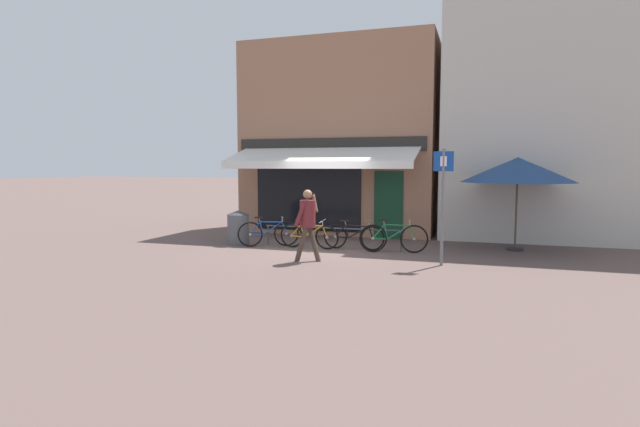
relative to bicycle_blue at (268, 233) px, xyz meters
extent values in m
plane|color=brown|center=(1.40, 0.06, -0.38)|extent=(160.00, 160.00, 0.00)
cube|color=#9E7056|center=(0.99, 4.09, 2.82)|extent=(6.48, 3.00, 6.40)
cube|color=black|center=(0.27, 2.58, 0.87)|extent=(3.56, 0.04, 2.20)
cube|color=#143D28|center=(2.93, 2.58, 0.67)|extent=(0.90, 0.04, 2.10)
cube|color=#282623|center=(0.99, 2.57, 2.55)|extent=(6.15, 0.06, 0.44)
cube|color=white|center=(0.99, 1.74, 2.22)|extent=(5.83, 1.73, 0.50)
cube|color=white|center=(0.99, 0.88, 1.90)|extent=(5.83, 0.03, 0.20)
cube|color=beige|center=(8.38, 4.59, 3.28)|extent=(7.91, 4.00, 7.31)
cylinder|color=#47494F|center=(1.78, 0.28, 0.17)|extent=(3.92, 0.04, 0.04)
cylinder|color=#47494F|center=(-0.13, 0.28, -0.10)|extent=(0.04, 0.04, 0.55)
cylinder|color=#47494F|center=(3.69, 0.28, -0.10)|extent=(0.04, 0.04, 0.55)
torus|color=black|center=(0.46, 0.22, -0.03)|extent=(0.68, 0.41, 0.70)
cylinder|color=#9E9EA3|center=(0.46, 0.22, -0.03)|extent=(0.09, 0.09, 0.08)
torus|color=black|center=(-0.45, -0.22, -0.03)|extent=(0.68, 0.41, 0.70)
cylinder|color=#9E9EA3|center=(-0.45, -0.22, -0.03)|extent=(0.09, 0.09, 0.08)
cylinder|color=#1E4793|center=(0.11, 0.07, 0.13)|extent=(0.51, 0.31, 0.37)
cylinder|color=#1E4793|center=(0.07, 0.07, 0.31)|extent=(0.58, 0.30, 0.05)
cylinder|color=#1E4793|center=(-0.17, -0.07, 0.14)|extent=(0.12, 0.04, 0.37)
cylinder|color=#1E4793|center=(-0.29, -0.14, -0.04)|extent=(0.34, 0.18, 0.05)
cylinder|color=#1E4793|center=(-0.33, -0.15, 0.14)|extent=(0.28, 0.19, 0.37)
cylinder|color=#1E4793|center=(0.40, 0.21, 0.14)|extent=(0.15, 0.06, 0.34)
cylinder|color=#9E9EA3|center=(-0.23, -0.07, 0.37)|extent=(0.06, 0.03, 0.11)
cube|color=black|center=(-0.25, -0.07, 0.44)|extent=(0.26, 0.20, 0.06)
cylinder|color=#9E9EA3|center=(0.34, 0.21, 0.37)|extent=(0.04, 0.05, 0.14)
cylinder|color=#9E9EA3|center=(0.34, 0.21, 0.44)|extent=(0.25, 0.48, 0.07)
torus|color=black|center=(1.74, -0.03, -0.05)|extent=(0.67, 0.12, 0.66)
cylinder|color=#9E9EA3|center=(1.74, -0.03, -0.05)|extent=(0.07, 0.07, 0.08)
torus|color=black|center=(0.71, 0.00, -0.05)|extent=(0.67, 0.12, 0.66)
cylinder|color=#9E9EA3|center=(0.71, 0.00, -0.05)|extent=(0.07, 0.07, 0.08)
cylinder|color=orange|center=(1.35, -0.03, 0.10)|extent=(0.57, 0.08, 0.35)
cylinder|color=orange|center=(1.31, -0.04, 0.27)|extent=(0.63, 0.05, 0.05)
cylinder|color=orange|center=(1.03, -0.02, 0.11)|extent=(0.12, 0.07, 0.35)
cylinder|color=orange|center=(0.89, -0.01, -0.05)|extent=(0.36, 0.04, 0.05)
cylinder|color=orange|center=(0.85, -0.02, 0.12)|extent=(0.31, 0.07, 0.35)
cylinder|color=orange|center=(1.68, -0.04, 0.11)|extent=(0.15, 0.07, 0.32)
cylinder|color=#9E9EA3|center=(0.97, -0.04, 0.33)|extent=(0.06, 0.04, 0.11)
cube|color=black|center=(0.96, -0.05, 0.40)|extent=(0.24, 0.11, 0.06)
cylinder|color=#9E9EA3|center=(1.62, -0.06, 0.33)|extent=(0.03, 0.04, 0.14)
cylinder|color=#9E9EA3|center=(1.62, -0.06, 0.40)|extent=(0.04, 0.52, 0.07)
torus|color=black|center=(2.93, 0.23, -0.05)|extent=(0.66, 0.13, 0.66)
cylinder|color=#9E9EA3|center=(2.93, 0.23, -0.05)|extent=(0.07, 0.07, 0.08)
torus|color=black|center=(1.89, 0.26, -0.05)|extent=(0.66, 0.13, 0.66)
cylinder|color=#9E9EA3|center=(1.89, 0.26, -0.05)|extent=(0.07, 0.07, 0.08)
cylinder|color=black|center=(2.54, 0.26, 0.09)|extent=(0.58, 0.06, 0.35)
cylinder|color=black|center=(2.50, 0.28, 0.26)|extent=(0.64, 0.05, 0.05)
cylinder|color=black|center=(2.22, 0.27, 0.10)|extent=(0.12, 0.09, 0.35)
cylinder|color=black|center=(2.08, 0.25, -0.06)|extent=(0.37, 0.04, 0.05)
cylinder|color=black|center=(2.04, 0.27, 0.11)|extent=(0.32, 0.07, 0.34)
cylinder|color=black|center=(2.88, 0.25, 0.10)|extent=(0.15, 0.08, 0.32)
cylinder|color=#9E9EA3|center=(2.17, 0.29, 0.32)|extent=(0.06, 0.04, 0.11)
cube|color=black|center=(2.15, 0.30, 0.39)|extent=(0.24, 0.11, 0.06)
cylinder|color=#9E9EA3|center=(2.82, 0.28, 0.32)|extent=(0.03, 0.04, 0.14)
cylinder|color=#9E9EA3|center=(2.82, 0.28, 0.39)|extent=(0.04, 0.52, 0.08)
torus|color=black|center=(4.04, 0.20, -0.01)|extent=(0.74, 0.25, 0.73)
cylinder|color=#9E9EA3|center=(4.04, 0.20, -0.01)|extent=(0.08, 0.08, 0.08)
torus|color=black|center=(3.00, 0.00, -0.01)|extent=(0.74, 0.25, 0.73)
cylinder|color=#9E9EA3|center=(3.00, 0.00, -0.01)|extent=(0.08, 0.08, 0.08)
cylinder|color=#23703D|center=(3.64, 0.14, 0.15)|extent=(0.58, 0.18, 0.39)
cylinder|color=#23703D|center=(3.60, 0.15, 0.33)|extent=(0.65, 0.16, 0.05)
cylinder|color=#23703D|center=(3.32, 0.08, 0.16)|extent=(0.12, 0.06, 0.38)
cylinder|color=#23703D|center=(3.18, 0.03, -0.02)|extent=(0.37, 0.10, 0.05)
cylinder|color=#23703D|center=(3.14, 0.04, 0.16)|extent=(0.31, 0.13, 0.38)
cylinder|color=#23703D|center=(3.98, 0.21, 0.16)|extent=(0.15, 0.04, 0.35)
cylinder|color=#9E9EA3|center=(3.26, 0.09, 0.39)|extent=(0.06, 0.03, 0.11)
cube|color=black|center=(3.25, 0.09, 0.46)|extent=(0.26, 0.15, 0.06)
cylinder|color=#9E9EA3|center=(3.92, 0.22, 0.40)|extent=(0.03, 0.04, 0.14)
cylinder|color=#9E9EA3|center=(3.91, 0.23, 0.47)|extent=(0.12, 0.51, 0.07)
cylinder|color=#47382D|center=(1.92, -1.67, 0.03)|extent=(0.36, 0.15, 0.84)
cylinder|color=#47382D|center=(1.67, -1.85, 0.03)|extent=(0.36, 0.15, 0.84)
cylinder|color=maroon|center=(1.80, -1.76, 0.75)|extent=(0.40, 0.40, 0.64)
sphere|color=#A87A5B|center=(1.80, -1.76, 1.21)|extent=(0.21, 0.21, 0.21)
cylinder|color=maroon|center=(1.68, -1.96, 0.75)|extent=(0.30, 0.15, 0.57)
cylinder|color=maroon|center=(1.87, -1.54, 0.90)|extent=(0.24, 0.19, 0.29)
cylinder|color=#A87A5B|center=(1.90, -1.56, 0.99)|extent=(0.17, 0.20, 0.43)
cube|color=black|center=(1.88, -1.60, 1.19)|extent=(0.03, 0.07, 0.14)
cylinder|color=#515459|center=(-0.97, 0.06, 0.05)|extent=(0.61, 0.61, 0.86)
cone|color=#33353A|center=(-0.97, 0.06, 0.55)|extent=(0.62, 0.62, 0.12)
cylinder|color=slate|center=(4.85, -1.29, 0.94)|extent=(0.07, 0.07, 2.63)
cube|color=#14429E|center=(4.85, -1.30, 1.98)|extent=(0.44, 0.02, 0.44)
cube|color=white|center=(4.85, -1.32, 1.98)|extent=(0.14, 0.01, 0.22)
cylinder|color=#4C3D2D|center=(6.56, 1.42, 0.84)|extent=(0.05, 0.05, 2.43)
cone|color=navy|center=(6.56, 1.42, 1.77)|extent=(2.93, 2.93, 0.66)
cylinder|color=#262628|center=(6.56, 1.42, -0.35)|extent=(0.44, 0.44, 0.06)
camera|label=1|loc=(5.67, -12.74, 1.86)|focal=28.00mm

